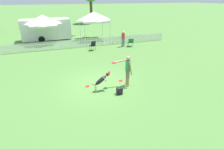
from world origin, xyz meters
name	(u,v)px	position (x,y,z in m)	size (l,w,h in m)	color
ground_plane	(100,84)	(0.00, 0.00, 0.00)	(240.00, 240.00, 0.00)	#4C7A38
handler_person	(127,67)	(1.37, -0.68, 1.10)	(1.04, 0.64, 1.75)	tan
leaping_dog	(101,80)	(-0.13, -0.74, 0.62)	(1.12, 0.27, 1.03)	black
frisbee_near_handler	(121,81)	(1.28, -0.01, 0.01)	(0.24, 0.24, 0.02)	red
frisbee_near_dog	(87,86)	(-0.76, -0.04, 0.01)	(0.24, 0.24, 0.02)	red
backpack_on_grass	(120,91)	(0.63, -1.42, 0.17)	(0.28, 0.28, 0.35)	black
picket_fence	(76,44)	(0.00, 8.33, 0.43)	(19.90, 0.04, 0.85)	white
folding_chair_blue_left	(131,42)	(5.27, 6.94, 0.49)	(0.63, 0.64, 0.82)	#333338
folding_chair_center	(93,45)	(1.34, 6.85, 0.54)	(0.56, 0.58, 0.90)	#333338
canopy_tent_main	(94,17)	(2.72, 11.41, 2.54)	(2.90, 2.90, 3.10)	silver
canopy_tent_secondary	(43,21)	(-2.74, 11.39, 2.37)	(2.73, 2.73, 2.93)	silver
spectator_standing	(123,37)	(4.53, 7.17, 0.94)	(0.41, 0.27, 1.57)	#334C7A
equipment_trailer	(46,29)	(-2.53, 12.91, 1.24)	(6.08, 2.26, 2.34)	white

